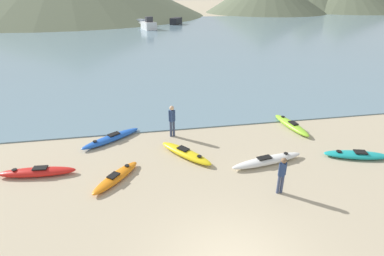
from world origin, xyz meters
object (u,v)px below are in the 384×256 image
at_px(kayak_on_sand_3, 267,160).
at_px(person_near_waterline, 172,119).
at_px(kayak_on_sand_4, 116,177).
at_px(kayak_on_sand_2, 186,153).
at_px(moored_boat_1, 143,23).
at_px(kayak_on_sand_0, 37,172).
at_px(kayak_on_sand_5, 356,155).
at_px(kayak_on_sand_1, 291,125).
at_px(kayak_on_sand_6, 111,138).
at_px(moored_boat_2, 176,21).
at_px(person_near_foreground, 282,173).
at_px(moored_boat_3, 149,25).

bearing_deg(kayak_on_sand_3, person_near_waterline, 137.67).
distance_m(kayak_on_sand_4, person_near_waterline, 4.57).
relative_size(kayak_on_sand_2, moored_boat_1, 0.55).
xyz_separation_m(kayak_on_sand_0, kayak_on_sand_5, (14.05, -1.08, -0.03)).
bearing_deg(moored_boat_1, kayak_on_sand_1, -82.80).
distance_m(kayak_on_sand_6, moored_boat_2, 53.56).
relative_size(kayak_on_sand_2, kayak_on_sand_4, 1.15).
bearing_deg(person_near_waterline, moored_boat_2, 82.22).
bearing_deg(moored_boat_2, kayak_on_sand_5, -89.10).
relative_size(kayak_on_sand_1, person_near_waterline, 1.80).
xyz_separation_m(kayak_on_sand_3, person_near_waterline, (-3.82, 3.47, 0.81)).
height_order(person_near_waterline, moored_boat_1, person_near_waterline).
bearing_deg(person_near_foreground, kayak_on_sand_4, 162.38).
distance_m(kayak_on_sand_1, moored_boat_3, 45.33).
xyz_separation_m(kayak_on_sand_1, moored_boat_3, (-5.61, 44.98, 0.68)).
bearing_deg(kayak_on_sand_6, kayak_on_sand_5, -18.39).
distance_m(kayak_on_sand_4, moored_boat_3, 48.53).
bearing_deg(moored_boat_3, kayak_on_sand_0, -98.43).
xyz_separation_m(person_near_foreground, moored_boat_1, (-3.26, 56.65, -0.37)).
bearing_deg(moored_boat_2, kayak_on_sand_6, -101.11).
xyz_separation_m(kayak_on_sand_5, person_near_waterline, (-8.07, 3.70, 0.84)).
xyz_separation_m(kayak_on_sand_0, kayak_on_sand_3, (9.80, -0.85, -0.00)).
bearing_deg(kayak_on_sand_4, kayak_on_sand_3, 0.74).
distance_m(moored_boat_2, moored_boat_3, 9.89).
relative_size(kayak_on_sand_2, kayak_on_sand_5, 0.94).
height_order(kayak_on_sand_6, person_near_waterline, person_near_waterline).
height_order(person_near_foreground, moored_boat_1, person_near_foreground).
bearing_deg(kayak_on_sand_5, moored_boat_3, 98.24).
height_order(kayak_on_sand_1, kayak_on_sand_6, kayak_on_sand_1).
bearing_deg(kayak_on_sand_5, kayak_on_sand_0, 175.60).
height_order(moored_boat_1, moored_boat_2, moored_boat_2).
xyz_separation_m(kayak_on_sand_3, person_near_foreground, (-0.39, -2.04, 0.71)).
bearing_deg(kayak_on_sand_5, person_near_waterline, 155.35).
bearing_deg(kayak_on_sand_0, kayak_on_sand_4, -16.12).
height_order(kayak_on_sand_3, moored_boat_1, moored_boat_1).
distance_m(kayak_on_sand_1, moored_boat_2, 52.74).
relative_size(kayak_on_sand_0, kayak_on_sand_2, 1.13).
bearing_deg(person_near_waterline, kayak_on_sand_6, 179.59).
bearing_deg(kayak_on_sand_3, person_near_foreground, -100.70).
bearing_deg(kayak_on_sand_1, kayak_on_sand_3, -130.50).
bearing_deg(kayak_on_sand_6, kayak_on_sand_3, -26.71).
relative_size(kayak_on_sand_3, moored_boat_3, 0.96).
distance_m(person_near_foreground, person_near_waterline, 6.50).
bearing_deg(person_near_waterline, kayak_on_sand_3, -42.33).
xyz_separation_m(kayak_on_sand_2, kayak_on_sand_5, (7.72, -1.52, -0.03)).
bearing_deg(moored_boat_2, moored_boat_3, -128.37).
bearing_deg(kayak_on_sand_2, moored_boat_3, 89.15).
bearing_deg(kayak_on_sand_6, kayak_on_sand_4, -83.68).
height_order(kayak_on_sand_2, person_near_waterline, person_near_waterline).
height_order(kayak_on_sand_0, kayak_on_sand_2, kayak_on_sand_0).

